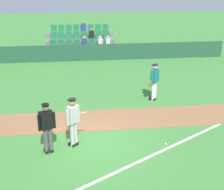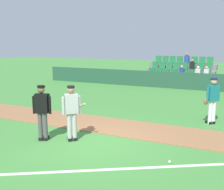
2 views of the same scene
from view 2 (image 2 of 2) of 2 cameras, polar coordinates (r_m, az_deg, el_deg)
ground_plane at (r=8.77m, az=-4.20°, el=-9.60°), size 80.00×80.00×0.00m
infield_dirt_path at (r=10.25m, az=0.64°, el=-6.46°), size 28.00×1.96×0.03m
foul_line_chalk at (r=7.39m, az=15.09°, el=-13.93°), size 10.31×6.31×0.01m
dugout_fence at (r=19.08m, az=12.70°, el=2.97°), size 20.00×0.16×1.11m
stadium_bleachers at (r=20.89m, az=13.89°, el=3.74°), size 5.00×2.95×2.30m
batter_grey_jersey at (r=8.66m, az=-8.31°, el=-3.26°), size 0.72×0.68×1.76m
umpire_home_plate at (r=8.88m, az=-14.19°, el=-2.92°), size 0.56×0.41×1.76m
runner_teal_jersey at (r=11.03m, az=20.00°, el=-0.81°), size 0.56×0.50×1.76m
baseball at (r=7.44m, az=11.78°, el=-13.33°), size 0.07×0.07×0.07m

